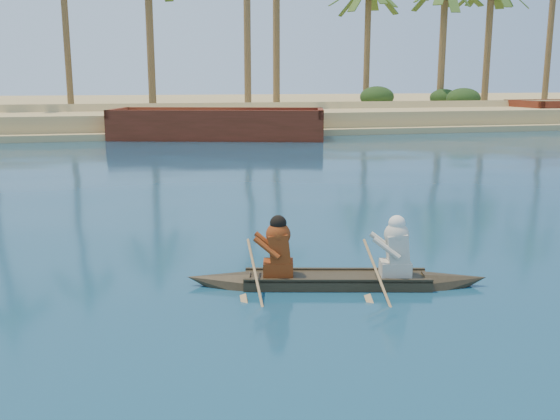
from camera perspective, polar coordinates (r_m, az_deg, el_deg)
name	(u,v)px	position (r m, az deg, el deg)	size (l,w,h in m)	color
ground	(171,235)	(13.43, -9.94, -2.30)	(160.00, 160.00, 0.00)	#0B2749
sandy_embankment	(130,110)	(59.96, -13.58, 8.89)	(150.00, 51.00, 1.50)	tan
palm_grove	(128,12)	(48.25, -13.77, 17.15)	(110.00, 14.00, 16.00)	#31501C
shrub_cluster	(133,110)	(44.56, -13.27, 8.87)	(100.00, 6.00, 2.40)	#1B3413
canoe	(337,270)	(10.02, 5.20, -5.53)	(4.81, 1.83, 1.32)	#332B1B
barge_mid	(219,126)	(35.51, -5.64, 7.63)	(12.35, 7.16, 1.95)	maroon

